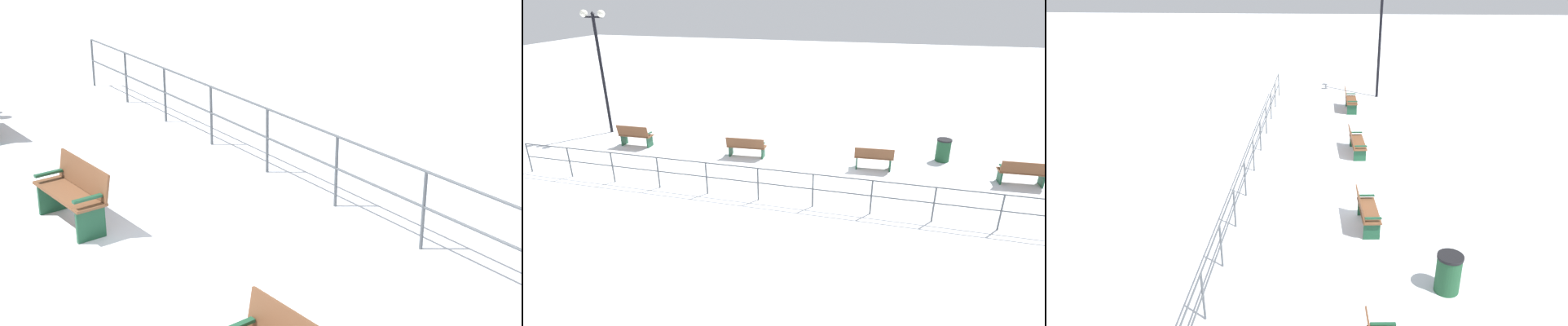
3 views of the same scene
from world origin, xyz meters
TOP-DOWN VIEW (x-y plane):
  - ground_plane at (0.00, 0.00)m, footprint 80.00×80.00m
  - bench_nearest at (-0.07, -7.33)m, footprint 0.63×1.52m
  - bench_second at (-0.01, -2.45)m, footprint 0.60×1.42m
  - bench_third at (-0.03, 2.44)m, footprint 0.61×1.54m
  - bench_fourth at (-0.07, 7.32)m, footprint 0.55×1.40m
  - lamppost_middle at (1.33, 9.52)m, footprint 0.31×1.15m
  - waterfront_railing at (-3.36, 0.00)m, footprint 0.05×18.98m
  - trash_bin at (1.53, -4.96)m, footprint 0.55×0.55m

SIDE VIEW (x-z plane):
  - ground_plane at x=0.00m, z-range 0.00..0.00m
  - bench_third at x=-0.03m, z-range 0.02..0.85m
  - trash_bin at x=1.53m, z-range 0.00..0.88m
  - bench_nearest at x=-0.07m, z-range 0.01..0.92m
  - bench_second at x=-0.01m, z-range 0.03..0.91m
  - bench_fourth at x=-0.07m, z-range 0.01..0.95m
  - waterfront_railing at x=-3.36m, z-range 0.18..1.28m
  - lamppost_middle at x=1.33m, z-range 1.04..6.37m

